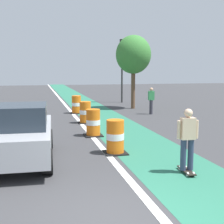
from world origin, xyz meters
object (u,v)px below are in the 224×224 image
(pedestrian_crossing, at_px, (151,100))
(street_tree_sidewalk, at_px, (133,55))
(parked_sedan_nearest, at_px, (18,134))
(traffic_barrel_mid, at_px, (93,123))
(traffic_light_corner, at_px, (122,59))
(skateboarder_on_lane, at_px, (187,139))
(traffic_barrel_front, at_px, (115,137))
(traffic_barrel_back, at_px, (85,113))
(traffic_barrel_far, at_px, (76,105))

(pedestrian_crossing, xyz_separation_m, street_tree_sidewalk, (-0.20, 2.92, 2.80))
(parked_sedan_nearest, height_order, traffic_barrel_mid, parked_sedan_nearest)
(traffic_light_corner, distance_m, pedestrian_crossing, 7.38)
(skateboarder_on_lane, xyz_separation_m, traffic_barrel_mid, (-1.53, 5.03, -0.38))
(parked_sedan_nearest, bearing_deg, traffic_barrel_front, 4.53)
(pedestrian_crossing, relative_size, street_tree_sidewalk, 0.32)
(street_tree_sidewalk, bearing_deg, traffic_barrel_back, -129.52)
(traffic_barrel_front, bearing_deg, parked_sedan_nearest, -175.47)
(traffic_barrel_front, height_order, traffic_barrel_back, same)
(traffic_barrel_mid, xyz_separation_m, traffic_light_corner, (4.64, 12.06, 2.97))
(skateboarder_on_lane, relative_size, parked_sedan_nearest, 0.40)
(traffic_barrel_mid, distance_m, pedestrian_crossing, 6.86)
(traffic_barrel_front, bearing_deg, traffic_barrel_mid, 94.19)
(traffic_barrel_front, relative_size, traffic_barrel_mid, 1.00)
(traffic_barrel_far, distance_m, pedestrian_crossing, 4.58)
(traffic_barrel_far, bearing_deg, parked_sedan_nearest, -106.88)
(traffic_barrel_back, relative_size, street_tree_sidewalk, 0.22)
(pedestrian_crossing, bearing_deg, traffic_barrel_front, -118.51)
(traffic_barrel_far, height_order, traffic_light_corner, traffic_light_corner)
(traffic_light_corner, relative_size, pedestrian_crossing, 3.17)
(parked_sedan_nearest, xyz_separation_m, traffic_barrel_mid, (2.74, 2.99, -0.30))
(skateboarder_on_lane, height_order, street_tree_sidewalk, street_tree_sidewalk)
(skateboarder_on_lane, xyz_separation_m, pedestrian_crossing, (2.97, 10.19, -0.05))
(skateboarder_on_lane, height_order, pedestrian_crossing, skateboarder_on_lane)
(pedestrian_crossing, distance_m, street_tree_sidewalk, 4.05)
(traffic_light_corner, relative_size, street_tree_sidewalk, 1.02)
(traffic_barrel_mid, xyz_separation_m, pedestrian_crossing, (4.51, 5.16, 0.33))
(street_tree_sidewalk, bearing_deg, skateboarder_on_lane, -101.94)
(parked_sedan_nearest, xyz_separation_m, traffic_barrel_far, (2.92, 9.63, -0.30))
(traffic_barrel_far, xyz_separation_m, pedestrian_crossing, (4.33, -1.47, 0.33))
(traffic_barrel_front, distance_m, pedestrian_crossing, 9.02)
(parked_sedan_nearest, relative_size, street_tree_sidewalk, 0.84)
(parked_sedan_nearest, relative_size, traffic_barrel_back, 3.84)
(traffic_barrel_mid, xyz_separation_m, street_tree_sidewalk, (4.30, 8.08, 3.14))
(parked_sedan_nearest, height_order, traffic_light_corner, traffic_light_corner)
(traffic_barrel_back, relative_size, traffic_barrel_far, 1.00)
(traffic_barrel_front, bearing_deg, skateboarder_on_lane, -59.62)
(traffic_barrel_back, distance_m, traffic_barrel_far, 3.58)
(skateboarder_on_lane, distance_m, parked_sedan_nearest, 4.73)
(traffic_light_corner, bearing_deg, parked_sedan_nearest, -116.13)
(traffic_barrel_front, relative_size, pedestrian_crossing, 0.68)
(parked_sedan_nearest, height_order, traffic_barrel_back, parked_sedan_nearest)
(traffic_barrel_mid, relative_size, traffic_barrel_far, 1.00)
(skateboarder_on_lane, distance_m, traffic_barrel_front, 2.65)
(traffic_barrel_back, bearing_deg, traffic_barrel_mid, -92.99)
(traffic_barrel_back, bearing_deg, parked_sedan_nearest, -115.64)
(pedestrian_crossing, height_order, street_tree_sidewalk, street_tree_sidewalk)
(traffic_barrel_mid, relative_size, traffic_barrel_back, 1.00)
(traffic_barrel_far, distance_m, traffic_light_corner, 7.62)
(traffic_barrel_front, height_order, pedestrian_crossing, pedestrian_crossing)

